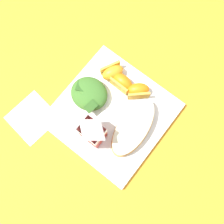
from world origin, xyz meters
name	(u,v)px	position (x,y,z in m)	size (l,w,h in m)	color
ground	(112,114)	(0.00, 0.00, 0.00)	(3.00, 3.00, 0.00)	orange
white_plate	(112,114)	(0.00, 0.00, 0.01)	(0.28, 0.28, 0.02)	white
cheesy_pizza_bread	(133,128)	(-0.07, 0.00, 0.03)	(0.10, 0.18, 0.04)	tan
green_salad_pile	(90,93)	(0.08, 0.00, 0.04)	(0.10, 0.09, 0.04)	#3D7028
milk_carton	(93,132)	(0.00, 0.08, 0.08)	(0.06, 0.04, 0.11)	#B7332D
orange_wedge_front	(138,91)	(-0.02, -0.09, 0.04)	(0.07, 0.07, 0.04)	orange
orange_wedge_middle	(122,82)	(0.03, -0.08, 0.04)	(0.06, 0.04, 0.04)	orange
orange_wedge_rear	(112,72)	(0.07, -0.09, 0.04)	(0.06, 0.07, 0.04)	orange
paper_napkin	(32,118)	(0.16, 0.14, 0.00)	(0.11, 0.11, 0.00)	white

